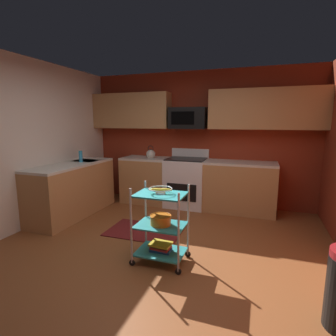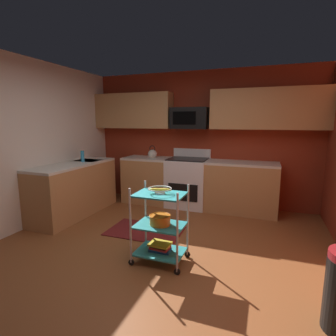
{
  "view_description": "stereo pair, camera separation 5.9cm",
  "coord_description": "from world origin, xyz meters",
  "views": [
    {
      "loc": [
        1.18,
        -2.8,
        1.64
      ],
      "look_at": [
        0.06,
        0.38,
        1.05
      ],
      "focal_mm": 28.54,
      "sensor_mm": 36.0,
      "label": 1
    },
    {
      "loc": [
        1.24,
        -2.78,
        1.64
      ],
      "look_at": [
        0.06,
        0.38,
        1.05
      ],
      "focal_mm": 28.54,
      "sensor_mm": 36.0,
      "label": 2
    }
  ],
  "objects": [
    {
      "name": "wall_left",
      "position": [
        -2.23,
        0.0,
        1.3
      ],
      "size": [
        0.06,
        4.8,
        2.6
      ],
      "primitive_type": "cube",
      "color": "silver",
      "rests_on": "ground"
    },
    {
      "name": "floor_rug",
      "position": [
        -0.42,
        0.67,
        0.01
      ],
      "size": [
        1.11,
        0.72,
        0.01
      ],
      "primitive_type": "cube",
      "rotation": [
        0.0,
        0.0,
        0.01
      ],
      "color": "maroon",
      "rests_on": "ground"
    },
    {
      "name": "counter_run",
      "position": [
        -0.71,
        1.67,
        0.46
      ],
      "size": [
        3.68,
        2.33,
        0.92
      ],
      "color": "#B27F4C",
      "rests_on": "ground"
    },
    {
      "name": "rolling_cart",
      "position": [
        0.13,
        -0.06,
        0.45
      ],
      "size": [
        0.63,
        0.43,
        0.91
      ],
      "color": "silver",
      "rests_on": "ground"
    },
    {
      "name": "kettle",
      "position": [
        -0.91,
        2.1,
        1.0
      ],
      "size": [
        0.21,
        0.18,
        0.26
      ],
      "color": "beige",
      "rests_on": "counter_run"
    },
    {
      "name": "wall_back",
      "position": [
        0.0,
        2.43,
        1.3
      ],
      "size": [
        4.52,
        0.06,
        2.6
      ],
      "primitive_type": "cube",
      "color": "maroon",
      "rests_on": "ground"
    },
    {
      "name": "book_stack",
      "position": [
        0.13,
        -0.06,
        0.18
      ],
      "size": [
        0.26,
        0.2,
        0.1
      ],
      "color": "#1E4C8C",
      "rests_on": "rolling_cart"
    },
    {
      "name": "dish_soap_bottle",
      "position": [
        -1.86,
        1.15,
        1.02
      ],
      "size": [
        0.06,
        0.06,
        0.2
      ],
      "primitive_type": "cylinder",
      "color": "#2D8CBF",
      "rests_on": "counter_run"
    },
    {
      "name": "oven_range",
      "position": [
        -0.16,
        2.1,
        0.48
      ],
      "size": [
        0.76,
        0.65,
        1.1
      ],
      "color": "white",
      "rests_on": "ground"
    },
    {
      "name": "floor",
      "position": [
        0.0,
        0.0,
        -0.02
      ],
      "size": [
        4.4,
        4.8,
        0.04
      ],
      "primitive_type": "cube",
      "color": "brown",
      "rests_on": "ground"
    },
    {
      "name": "microwave",
      "position": [
        -0.17,
        2.21,
        1.7
      ],
      "size": [
        0.7,
        0.39,
        0.4
      ],
      "color": "black"
    },
    {
      "name": "upper_cabinets",
      "position": [
        0.04,
        2.23,
        1.85
      ],
      "size": [
        4.4,
        0.33,
        0.7
      ],
      "color": "#B27F4C"
    },
    {
      "name": "fruit_bowl",
      "position": [
        0.13,
        -0.06,
        0.88
      ],
      "size": [
        0.27,
        0.27,
        0.07
      ],
      "color": "silver",
      "rests_on": "rolling_cart"
    },
    {
      "name": "mixing_bowl_large",
      "position": [
        0.13,
        -0.06,
        0.52
      ],
      "size": [
        0.25,
        0.25,
        0.11
      ],
      "color": "orange",
      "rests_on": "rolling_cart"
    }
  ]
}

